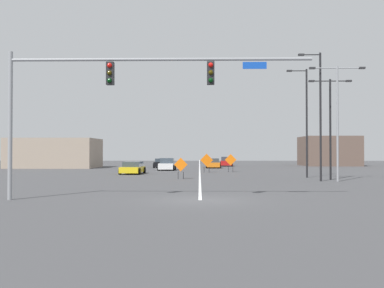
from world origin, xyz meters
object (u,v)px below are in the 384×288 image
at_px(street_lamp_mid_right, 305,118).
at_px(construction_sign_right_shoulder, 231,161).
at_px(street_lamp_mid_left, 330,120).
at_px(car_orange_distant, 213,164).
at_px(traffic_signal_assembly, 113,86).
at_px(car_yellow_passing, 133,168).
at_px(car_black_approaching, 162,163).
at_px(car_white_far, 167,165).
at_px(construction_sign_left_shoulder, 207,161).
at_px(construction_sign_left_lane, 181,166).
at_px(street_lamp_near_right, 319,111).
at_px(car_red_near, 226,162).
at_px(street_lamp_far_right, 337,113).

relative_size(street_lamp_mid_right, construction_sign_right_shoulder, 4.74).
bearing_deg(street_lamp_mid_left, car_orange_distant, 108.86).
bearing_deg(traffic_signal_assembly, car_yellow_passing, 96.52).
bearing_deg(street_lamp_mid_left, car_yellow_passing, 152.28).
distance_m(car_black_approaching, car_orange_distant, 7.26).
bearing_deg(street_lamp_mid_right, traffic_signal_assembly, -126.82).
xyz_separation_m(car_black_approaching, car_white_far, (1.39, -8.46, 0.04)).
relative_size(traffic_signal_assembly, construction_sign_left_shoulder, 6.97).
bearing_deg(construction_sign_right_shoulder, car_black_approaching, 123.63).
height_order(street_lamp_mid_right, construction_sign_right_shoulder, street_lamp_mid_right).
bearing_deg(car_black_approaching, traffic_signal_assembly, -88.19).
relative_size(street_lamp_mid_left, car_white_far, 2.02).
bearing_deg(construction_sign_left_lane, car_yellow_passing, 122.51).
bearing_deg(construction_sign_right_shoulder, construction_sign_left_shoulder, -157.38).
xyz_separation_m(street_lamp_near_right, car_white_far, (-12.96, 19.39, -4.62)).
relative_size(street_lamp_mid_right, car_red_near, 2.28).
height_order(street_lamp_far_right, car_yellow_passing, street_lamp_far_right).
bearing_deg(car_white_far, car_red_near, 61.60).
height_order(street_lamp_mid_left, car_black_approaching, street_lamp_mid_left).
bearing_deg(construction_sign_right_shoulder, street_lamp_near_right, -69.08).
xyz_separation_m(street_lamp_mid_left, car_orange_distant, (-8.53, 24.98, -4.13)).
distance_m(construction_sign_left_shoulder, car_yellow_passing, 8.08).
xyz_separation_m(street_lamp_near_right, car_orange_distant, (-7.20, 26.64, -4.67)).
bearing_deg(construction_sign_left_shoulder, street_lamp_mid_right, -47.37).
xyz_separation_m(street_lamp_mid_right, car_white_far, (-13.04, 14.83, -4.43)).
distance_m(street_lamp_mid_right, car_red_near, 30.44).
relative_size(street_lamp_far_right, construction_sign_right_shoulder, 4.38).
bearing_deg(construction_sign_right_shoulder, street_lamp_far_right, -65.35).
relative_size(car_red_near, car_orange_distant, 1.00).
relative_size(construction_sign_right_shoulder, car_yellow_passing, 0.45).
bearing_deg(car_orange_distant, street_lamp_mid_right, -71.78).
distance_m(traffic_signal_assembly, car_orange_distant, 40.34).
height_order(street_lamp_far_right, street_lamp_near_right, street_lamp_near_right).
height_order(street_lamp_mid_left, car_yellow_passing, street_lamp_mid_left).
bearing_deg(traffic_signal_assembly, construction_sign_left_shoulder, 79.83).
relative_size(car_orange_distant, car_yellow_passing, 0.94).
bearing_deg(street_lamp_far_right, street_lamp_near_right, 166.15).
xyz_separation_m(car_red_near, car_orange_distant, (-2.28, -7.62, -0.07)).
distance_m(construction_sign_right_shoulder, car_white_far, 8.69).
bearing_deg(construction_sign_left_shoulder, car_black_approaching, 113.12).
bearing_deg(car_red_near, street_lamp_mid_left, -79.14).
bearing_deg(street_lamp_far_right, car_yellow_passing, 147.24).
height_order(street_lamp_mid_right, car_orange_distant, street_lamp_mid_right).
bearing_deg(car_white_far, car_orange_distant, 51.52).
bearing_deg(car_red_near, street_lamp_far_right, -79.85).
bearing_deg(car_orange_distant, car_black_approaching, 170.42).
height_order(street_lamp_near_right, car_orange_distant, street_lamp_near_right).
relative_size(construction_sign_right_shoulder, car_white_far, 0.50).
distance_m(traffic_signal_assembly, street_lamp_mid_right, 21.92).
distance_m(construction_sign_left_lane, car_white_far, 17.04).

